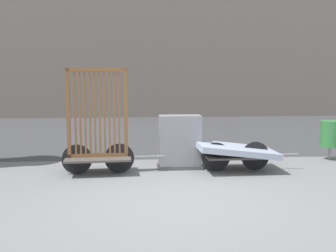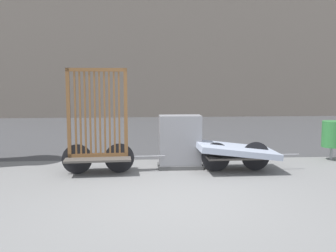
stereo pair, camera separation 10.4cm
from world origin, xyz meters
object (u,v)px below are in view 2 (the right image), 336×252
(trash_bin, at_px, (332,134))
(bike_cart_with_mattress, at_px, (236,151))
(bike_cart_with_bedframe, at_px, (98,137))
(utility_cabinet, at_px, (180,144))

(trash_bin, bearing_deg, bike_cart_with_mattress, -159.60)
(bike_cart_with_bedframe, bearing_deg, utility_cabinet, 8.58)
(bike_cart_with_mattress, xyz_separation_m, trash_bin, (2.49, 0.93, 0.19))
(bike_cart_with_bedframe, xyz_separation_m, bike_cart_with_mattress, (2.79, -0.00, -0.33))
(bike_cart_with_mattress, relative_size, trash_bin, 2.38)
(bike_cart_with_bedframe, relative_size, bike_cart_with_mattress, 0.97)
(bike_cart_with_bedframe, distance_m, trash_bin, 5.37)
(bike_cart_with_mattress, bearing_deg, trash_bin, 18.89)
(bike_cart_with_bedframe, height_order, utility_cabinet, bike_cart_with_bedframe)
(utility_cabinet, bearing_deg, bike_cart_with_bedframe, -168.21)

